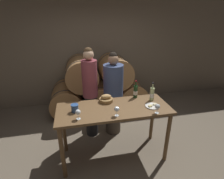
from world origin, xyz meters
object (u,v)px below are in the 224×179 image
(person_right, at_px, (113,95))
(bread_basket, at_px, (106,99))
(wine_glass_left, at_px, (117,109))
(wine_glass_center, at_px, (157,107))
(tasting_table, at_px, (114,115))
(wine_bottle_red, at_px, (135,92))
(cheese_plate, at_px, (152,106))
(wine_bottle_white, at_px, (152,94))
(blue_crock, at_px, (75,108))
(wine_glass_far_left, at_px, (78,112))
(person_left, at_px, (90,93))

(person_right, bearing_deg, bread_basket, -116.42)
(wine_glass_left, distance_m, wine_glass_center, 0.60)
(tasting_table, height_order, wine_bottle_red, wine_bottle_red)
(wine_bottle_red, height_order, bread_basket, wine_bottle_red)
(cheese_plate, bearing_deg, tasting_table, 171.25)
(person_right, bearing_deg, wine_glass_left, -99.67)
(tasting_table, bearing_deg, wine_bottle_white, 9.73)
(wine_glass_left, bearing_deg, wine_bottle_white, 27.11)
(blue_crock, xyz_separation_m, wine_glass_far_left, (0.04, -0.21, 0.04))
(blue_crock, distance_m, bread_basket, 0.56)
(person_left, bearing_deg, wine_glass_far_left, -106.03)
(blue_crock, bearing_deg, person_left, 66.34)
(person_left, relative_size, person_right, 1.06)
(wine_bottle_red, relative_size, wine_bottle_white, 0.97)
(wine_bottle_white, height_order, blue_crock, wine_bottle_white)
(bread_basket, relative_size, wine_glass_far_left, 1.56)
(person_left, bearing_deg, person_right, -0.01)
(person_right, relative_size, wine_glass_center, 11.41)
(tasting_table, distance_m, wine_glass_far_left, 0.64)
(wine_bottle_white, xyz_separation_m, blue_crock, (-1.27, -0.11, -0.05))
(wine_glass_left, bearing_deg, wine_glass_center, -5.18)
(wine_glass_far_left, bearing_deg, cheese_plate, 5.71)
(wine_glass_left, bearing_deg, cheese_plate, 13.31)
(bread_basket, bearing_deg, wine_glass_left, -81.93)
(person_right, height_order, blue_crock, person_right)
(tasting_table, xyz_separation_m, wine_bottle_red, (0.45, 0.29, 0.24))
(tasting_table, height_order, cheese_plate, cheese_plate)
(wine_glass_left, relative_size, wine_glass_center, 1.00)
(bread_basket, height_order, wine_glass_center, wine_glass_center)
(wine_bottle_white, bearing_deg, tasting_table, -170.27)
(person_right, relative_size, blue_crock, 14.14)
(cheese_plate, distance_m, wine_glass_far_left, 1.17)
(wine_bottle_red, height_order, cheese_plate, wine_bottle_red)
(tasting_table, bearing_deg, wine_glass_far_left, -159.39)
(bread_basket, xyz_separation_m, cheese_plate, (0.68, -0.33, -0.04))
(person_left, bearing_deg, wine_glass_center, -48.01)
(person_right, distance_m, wine_bottle_red, 0.55)
(person_left, relative_size, wine_glass_center, 12.08)
(blue_crock, bearing_deg, wine_bottle_red, 15.00)
(tasting_table, distance_m, wine_bottle_white, 0.73)
(wine_glass_far_left, xyz_separation_m, wine_glass_center, (1.13, -0.08, 0.00))
(tasting_table, height_order, wine_glass_left, wine_glass_left)
(person_left, height_order, bread_basket, person_left)
(wine_bottle_red, height_order, blue_crock, wine_bottle_red)
(tasting_table, xyz_separation_m, person_right, (0.14, 0.68, 0.03))
(wine_glass_far_left, bearing_deg, wine_glass_center, -4.24)
(person_left, xyz_separation_m, wine_bottle_white, (0.98, -0.57, 0.13))
(tasting_table, relative_size, person_left, 0.99)
(bread_basket, bearing_deg, tasting_table, -70.95)
(person_right, distance_m, wine_glass_left, 0.96)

